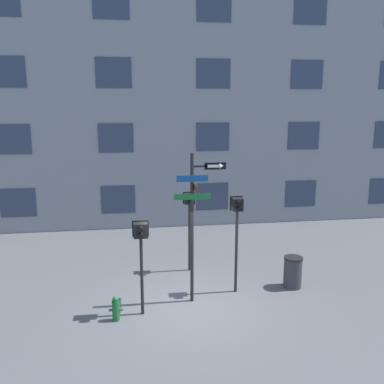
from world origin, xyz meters
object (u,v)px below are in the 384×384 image
object	(u,v)px
fire_hydrant	(116,309)
trash_bin	(293,272)
pedestrian_signal_across	(189,211)
street_sign_pole	(195,214)
pedestrian_signal_right	(237,220)
pedestrian_signal_left	(141,242)

from	to	relation	value
fire_hydrant	trash_bin	distance (m)	5.18
fire_hydrant	pedestrian_signal_across	bearing A→B (deg)	52.37
fire_hydrant	street_sign_pole	bearing A→B (deg)	20.16
pedestrian_signal_across	fire_hydrant	size ratio (longest dim) A/B	4.00
pedestrian_signal_right	pedestrian_signal_across	distance (m)	2.06
pedestrian_signal_left	pedestrian_signal_across	distance (m)	3.11
pedestrian_signal_across	trash_bin	world-z (taller)	pedestrian_signal_across
pedestrian_signal_right	pedestrian_signal_across	world-z (taller)	pedestrian_signal_right
pedestrian_signal_across	street_sign_pole	bearing A→B (deg)	-94.29
pedestrian_signal_left	fire_hydrant	world-z (taller)	pedestrian_signal_left
trash_bin	pedestrian_signal_right	bearing A→B (deg)	-178.18
pedestrian_signal_right	street_sign_pole	bearing A→B (deg)	-162.08
pedestrian_signal_left	pedestrian_signal_right	world-z (taller)	pedestrian_signal_right
pedestrian_signal_right	trash_bin	distance (m)	2.38
pedestrian_signal_right	pedestrian_signal_left	bearing A→B (deg)	-160.65
pedestrian_signal_across	trash_bin	distance (m)	3.59
pedestrian_signal_across	fire_hydrant	xyz separation A→B (m)	(-2.25, -2.91, -1.66)
pedestrian_signal_right	fire_hydrant	size ratio (longest dim) A/B	4.34
street_sign_pole	pedestrian_signal_left	bearing A→B (deg)	-159.42
pedestrian_signal_right	trash_bin	world-z (taller)	pedestrian_signal_right
pedestrian_signal_left	pedestrian_signal_across	bearing A→B (deg)	59.44
pedestrian_signal_left	trash_bin	world-z (taller)	pedestrian_signal_left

